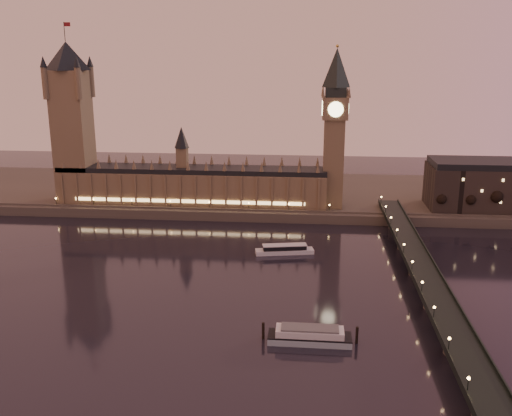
# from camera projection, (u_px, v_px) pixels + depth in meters

# --- Properties ---
(ground) EXTENTS (700.00, 700.00, 0.00)m
(ground) POSITION_uv_depth(u_px,v_px,m) (225.00, 283.00, 269.06)
(ground) COLOR black
(ground) RESTS_ON ground
(far_embankment) EXTENTS (560.00, 130.00, 6.00)m
(far_embankment) POSITION_uv_depth(u_px,v_px,m) (297.00, 195.00, 423.99)
(far_embankment) COLOR #423D35
(far_embankment) RESTS_ON ground
(palace_of_westminster) EXTENTS (180.00, 26.62, 52.00)m
(palace_of_westminster) POSITION_uv_depth(u_px,v_px,m) (192.00, 181.00, 383.14)
(palace_of_westminster) COLOR brown
(palace_of_westminster) RESTS_ON ground
(victoria_tower) EXTENTS (31.68, 31.68, 118.00)m
(victoria_tower) POSITION_uv_depth(u_px,v_px,m) (71.00, 114.00, 378.75)
(victoria_tower) COLOR brown
(victoria_tower) RESTS_ON ground
(big_ben) EXTENTS (17.68, 17.68, 104.00)m
(big_ben) POSITION_uv_depth(u_px,v_px,m) (335.00, 119.00, 363.47)
(big_ben) COLOR brown
(big_ben) RESTS_ON ground
(westminster_bridge) EXTENTS (13.20, 260.00, 15.30)m
(westminster_bridge) POSITION_uv_depth(u_px,v_px,m) (424.00, 279.00, 259.30)
(westminster_bridge) COLOR black
(westminster_bridge) RESTS_ON ground
(bare_tree_0) EXTENTS (6.86, 6.86, 13.94)m
(bare_tree_0) POSITION_uv_depth(u_px,v_px,m) (444.00, 199.00, 358.21)
(bare_tree_0) COLOR black
(bare_tree_0) RESTS_ON ground
(bare_tree_1) EXTENTS (6.86, 6.86, 13.94)m
(bare_tree_1) POSITION_uv_depth(u_px,v_px,m) (470.00, 199.00, 356.75)
(bare_tree_1) COLOR black
(bare_tree_1) RESTS_ON ground
(bare_tree_2) EXTENTS (6.86, 6.86, 13.94)m
(bare_tree_2) POSITION_uv_depth(u_px,v_px,m) (497.00, 200.00, 355.28)
(bare_tree_2) COLOR black
(bare_tree_2) RESTS_ON ground
(cruise_boat_a) EXTENTS (32.06, 12.73, 5.01)m
(cruise_boat_a) POSITION_uv_depth(u_px,v_px,m) (285.00, 250.00, 308.10)
(cruise_boat_a) COLOR silver
(cruise_boat_a) RESTS_ON ground
(moored_barge) EXTENTS (36.20, 8.92, 6.63)m
(moored_barge) POSITION_uv_depth(u_px,v_px,m) (310.00, 335.00, 213.37)
(moored_barge) COLOR #97B3C0
(moored_barge) RESTS_ON ground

